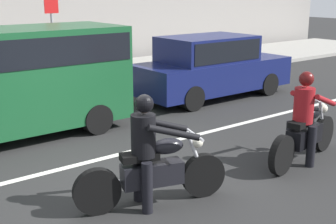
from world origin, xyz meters
name	(u,v)px	position (x,y,z in m)	size (l,w,h in m)	color
ground_plane	(112,179)	(0.00, 0.00, 0.00)	(80.00, 80.00, 0.00)	#262626
lane_marking_stripe	(63,168)	(-0.41, 0.90, 0.00)	(18.00, 0.14, 0.01)	silver
motorcycle_with_rider_black_leather	(151,161)	(0.00, -1.10, 0.65)	(2.16, 0.90, 1.61)	black
motorcycle_with_rider_crimson	(305,126)	(3.08, -1.38, 0.66)	(2.23, 0.76, 1.62)	black
parked_van_forest_green	(13,75)	(-0.38, 3.12, 1.28)	(4.49, 1.96, 2.20)	#164C28
parked_sedan_navy	(211,66)	(5.15, 3.25, 0.88)	(4.60, 1.82, 1.72)	#11194C
street_sign_post	(53,32)	(2.36, 7.30, 1.70)	(0.44, 0.08, 2.57)	gray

